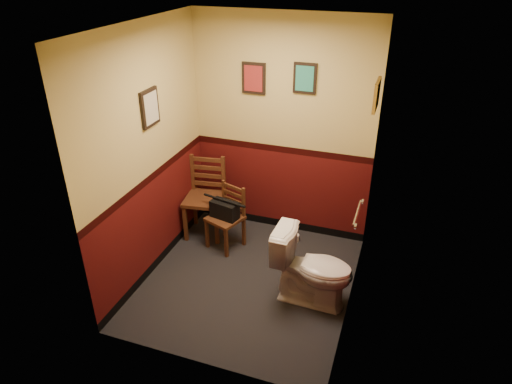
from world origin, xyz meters
TOP-DOWN VIEW (x-y plane):
  - floor at (0.00, 0.00)m, footprint 2.20×2.40m
  - ceiling at (0.00, 0.00)m, footprint 2.20×2.40m
  - wall_back at (0.00, 1.20)m, footprint 2.20×0.00m
  - wall_front at (0.00, -1.20)m, footprint 2.20×0.00m
  - wall_left at (-1.10, 0.00)m, footprint 0.00×2.40m
  - wall_right at (1.10, 0.00)m, footprint 0.00×2.40m
  - grab_bar at (1.07, 0.25)m, footprint 0.05×0.56m
  - framed_print_back_a at (-0.35, 1.18)m, footprint 0.28×0.04m
  - framed_print_back_b at (0.25, 1.18)m, footprint 0.26×0.04m
  - framed_print_left at (-1.08, 0.10)m, footprint 0.04×0.30m
  - framed_print_right at (1.08, 0.60)m, footprint 0.04×0.34m
  - toilet at (0.72, -0.07)m, footprint 0.84×0.49m
  - toilet_brush at (0.95, -0.01)m, footprint 0.14×0.14m
  - chair_left at (-0.86, 0.78)m, footprint 0.53×0.53m
  - chair_right at (-0.49, 0.58)m, footprint 0.48×0.48m
  - handbag at (-0.50, 0.55)m, footprint 0.36×0.24m
  - tp_stack at (0.23, 0.94)m, footprint 0.20×0.11m

SIDE VIEW (x-z plane):
  - floor at x=0.00m, z-range 0.00..0.00m
  - tp_stack at x=0.23m, z-range -0.01..0.16m
  - toilet_brush at x=0.95m, z-range -0.17..0.33m
  - chair_right at x=-0.49m, z-range 0.00..0.80m
  - toilet at x=0.72m, z-range 0.00..0.81m
  - chair_left at x=-0.86m, z-range 0.00..1.01m
  - handbag at x=-0.50m, z-range 0.40..0.65m
  - grab_bar at x=1.07m, z-range 0.92..0.98m
  - wall_back at x=0.00m, z-range 0.00..2.70m
  - wall_front at x=0.00m, z-range 0.00..2.70m
  - wall_left at x=-1.10m, z-range 0.00..2.70m
  - wall_right at x=1.10m, z-range 0.00..2.70m
  - framed_print_left at x=-1.08m, z-range 1.66..2.04m
  - framed_print_back_a at x=-0.35m, z-range 1.77..2.13m
  - framed_print_back_b at x=0.25m, z-range 1.83..2.17m
  - framed_print_right at x=1.08m, z-range 1.91..2.19m
  - ceiling at x=0.00m, z-range 2.70..2.70m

